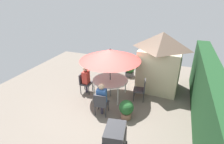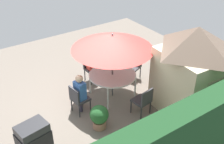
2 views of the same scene
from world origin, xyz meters
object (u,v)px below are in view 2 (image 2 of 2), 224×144
Objects in this scene: patio_table at (112,76)px; chair_near_shed at (91,67)px; garden_shed at (192,70)px; chair_toward_hedge at (143,100)px; chair_far_side at (78,98)px; potted_plant_by_shed at (99,116)px; bbq_grill at (33,137)px; person_in_blue at (80,89)px; patio_umbrella at (112,42)px; chair_toward_house at (134,64)px; person_in_red at (92,61)px; potted_plant_by_grill at (169,69)px.

chair_near_shed reaches higher than patio_table.
garden_shed is 2.93× the size of chair_toward_hedge.
chair_far_side is 0.92m from potted_plant_by_shed.
chair_toward_hedge is 1.38m from potted_plant_by_shed.
bbq_grill is 3.26m from chair_toward_hedge.
person_in_blue is (-1.82, -1.16, -0.06)m from bbq_grill.
chair_near_shed is at bearing -115.71° from potted_plant_by_shed.
chair_toward_house is at bearing -158.64° from patio_umbrella.
patio_table is at bearing -137.67° from potted_plant_by_shed.
person_in_red is (0.26, -2.42, 0.26)m from chair_toward_hedge.
bbq_grill is at bearing 33.56° from chair_far_side.
bbq_grill is at bearing -6.40° from garden_shed.
chair_far_side is 3.56m from potted_plant_by_grill.
chair_near_shed is at bearing -86.73° from person_in_red.
bbq_grill is (3.05, 1.30, -1.05)m from patio_umbrella.
garden_shed is at bearing 64.14° from potted_plant_by_grill.
person_in_blue is (1.23, 0.14, -1.11)m from patio_umbrella.
garden_shed is at bearing 173.60° from bbq_grill.
garden_shed is 3.70× the size of potted_plant_by_shed.
garden_shed reaches higher than person_in_red.
person_in_blue reaches higher than bbq_grill.
person_in_red is 1.00× the size of person_in_blue.
chair_near_shed is 0.71× the size of person_in_red.
chair_near_shed is at bearing -86.73° from patio_umbrella.
person_in_red reaches higher than chair_toward_hedge.
bbq_grill is at bearing 39.10° from person_in_red.
chair_toward_house is 0.71× the size of person_in_blue.
garden_shed is 1.08× the size of patio_umbrella.
garden_shed reaches higher than chair_far_side.
chair_near_shed reaches higher than potted_plant_by_grill.
potted_plant_by_shed is (2.64, -0.76, -0.96)m from garden_shed.
chair_toward_hedge is at bearing 142.86° from chair_far_side.
bbq_grill is at bearing 11.35° from potted_plant_by_grill.
chair_toward_hedge is at bearing 96.07° from person_in_red.
chair_toward_house is at bearing -165.64° from person_in_blue.
person_in_red is at bearing -140.90° from bbq_grill.
chair_toward_hedge reaches higher than potted_plant_by_grill.
chair_far_side is at bearing -37.14° from chair_toward_hedge.
person_in_blue is at bearing 47.33° from person_in_red.
bbq_grill is 1.33× the size of chair_near_shed.
chair_far_side is at bearing 6.66° from patio_table.
chair_toward_hedge is (-0.19, 1.30, -0.23)m from patio_table.
chair_near_shed is 1.80m from person_in_blue.
person_in_blue is (1.23, 0.14, 0.04)m from patio_table.
chair_toward_house is 1.23m from potted_plant_by_grill.
patio_table is at bearing -50.77° from garden_shed.
person_in_red is (1.54, -2.93, -0.57)m from garden_shed.
chair_toward_house reaches higher than potted_plant_by_shed.
chair_near_shed is 2.52m from chair_toward_hedge.
person_in_red is (-1.25, -1.27, 0.26)m from chair_far_side.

